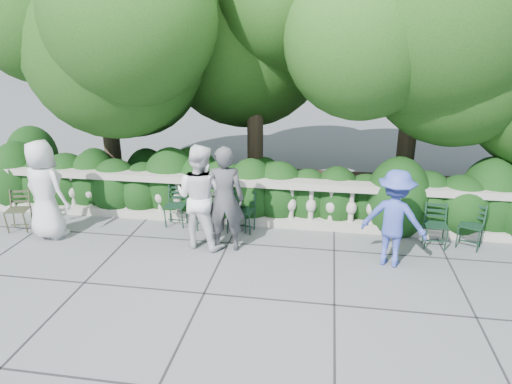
# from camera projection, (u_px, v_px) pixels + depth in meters

# --- Properties ---
(ground) EXTENTS (90.00, 90.00, 0.00)m
(ground) POSITION_uv_depth(u_px,v_px,m) (247.00, 265.00, 7.93)
(ground) COLOR #56595E
(ground) RESTS_ON ground
(balustrade) EXTENTS (12.00, 0.44, 1.00)m
(balustrade) POSITION_uv_depth(u_px,v_px,m) (262.00, 202.00, 9.44)
(balustrade) COLOR #9E998E
(balustrade) RESTS_ON ground
(shrub_hedge) EXTENTS (15.00, 2.60, 1.70)m
(shrub_hedge) POSITION_uv_depth(u_px,v_px,m) (269.00, 204.00, 10.72)
(shrub_hedge) COLOR black
(shrub_hedge) RESTS_ON ground
(tree_canopy) EXTENTS (15.04, 6.52, 6.78)m
(tree_canopy) POSITION_uv_depth(u_px,v_px,m) (305.00, 25.00, 9.46)
(tree_canopy) COLOR #3F3023
(tree_canopy) RESTS_ON ground
(chair_a) EXTENTS (0.45, 0.49, 0.84)m
(chair_a) POSITION_uv_depth(u_px,v_px,m) (175.00, 228.00, 9.42)
(chair_a) COLOR black
(chair_a) RESTS_ON ground
(chair_b) EXTENTS (0.50, 0.53, 0.84)m
(chair_b) POSITION_uv_depth(u_px,v_px,m) (242.00, 234.00, 9.14)
(chair_b) COLOR black
(chair_b) RESTS_ON ground
(chair_c) EXTENTS (0.51, 0.54, 0.84)m
(chair_c) POSITION_uv_depth(u_px,v_px,m) (237.00, 234.00, 9.16)
(chair_c) COLOR black
(chair_c) RESTS_ON ground
(chair_d) EXTENTS (0.61, 0.63, 0.84)m
(chair_d) POSITION_uv_depth(u_px,v_px,m) (206.00, 230.00, 9.32)
(chair_d) COLOR black
(chair_d) RESTS_ON ground
(chair_e) EXTENTS (0.60, 0.62, 0.84)m
(chair_e) POSITION_uv_depth(u_px,v_px,m) (466.00, 250.00, 8.46)
(chair_e) COLOR black
(chair_e) RESTS_ON ground
(chair_f) EXTENTS (0.46, 0.50, 0.84)m
(chair_f) POSITION_uv_depth(u_px,v_px,m) (434.00, 250.00, 8.48)
(chair_f) COLOR black
(chair_f) RESTS_ON ground
(chair_weathered) EXTENTS (0.54, 0.57, 0.84)m
(chair_weathered) POSITION_uv_depth(u_px,v_px,m) (18.00, 233.00, 9.18)
(chair_weathered) COLOR black
(chair_weathered) RESTS_ON ground
(person_businessman) EXTENTS (1.09, 0.86, 1.94)m
(person_businessman) POSITION_uv_depth(u_px,v_px,m) (45.00, 190.00, 8.72)
(person_businessman) COLOR silver
(person_businessman) RESTS_ON ground
(person_woman_grey) EXTENTS (0.77, 0.56, 1.97)m
(person_woman_grey) POSITION_uv_depth(u_px,v_px,m) (225.00, 199.00, 8.21)
(person_woman_grey) COLOR #3D3E42
(person_woman_grey) RESTS_ON ground
(person_casual_man) EXTENTS (1.10, 0.95, 1.96)m
(person_casual_man) POSITION_uv_depth(u_px,v_px,m) (200.00, 197.00, 8.35)
(person_casual_man) COLOR white
(person_casual_man) RESTS_ON ground
(person_older_blue) EXTENTS (1.24, 0.93, 1.71)m
(person_older_blue) POSITION_uv_depth(u_px,v_px,m) (394.00, 218.00, 7.71)
(person_older_blue) COLOR #394AAB
(person_older_blue) RESTS_ON ground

